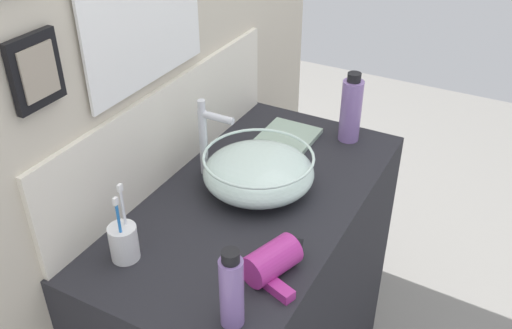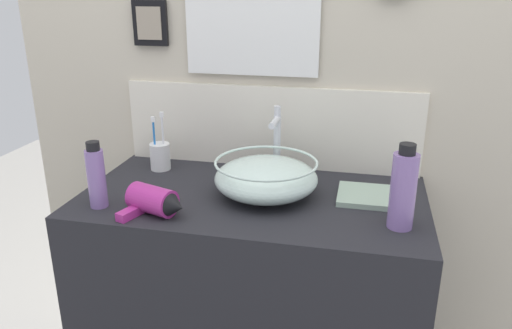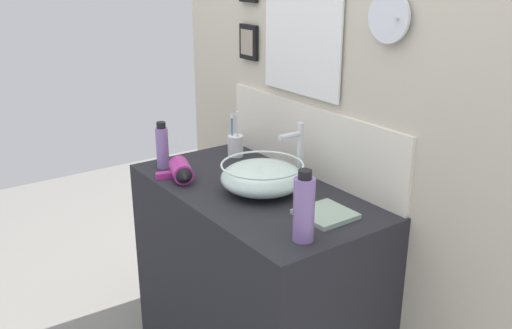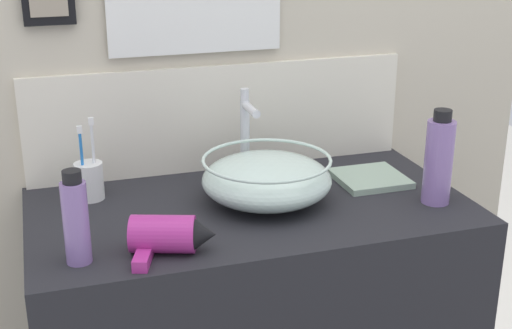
# 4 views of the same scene
# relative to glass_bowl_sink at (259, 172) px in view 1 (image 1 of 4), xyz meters

# --- Properties ---
(vanity_counter) EXTENTS (1.03, 0.55, 0.93)m
(vanity_counter) POSITION_rel_glass_bowl_sink_xyz_m (-0.04, -0.01, -0.52)
(vanity_counter) COLOR #232328
(vanity_counter) RESTS_ON ground
(back_panel) EXTENTS (1.82, 0.10, 2.53)m
(back_panel) POSITION_rel_glass_bowl_sink_xyz_m (-0.04, 0.29, 0.28)
(back_panel) COLOR beige
(back_panel) RESTS_ON ground
(glass_bowl_sink) EXTENTS (0.31, 0.31, 0.11)m
(glass_bowl_sink) POSITION_rel_glass_bowl_sink_xyz_m (0.00, 0.00, 0.00)
(glass_bowl_sink) COLOR silver
(glass_bowl_sink) RESTS_ON vanity_counter
(faucet) EXTENTS (0.02, 0.11, 0.23)m
(faucet) POSITION_rel_glass_bowl_sink_xyz_m (0.00, 0.17, 0.08)
(faucet) COLOR silver
(faucet) RESTS_ON vanity_counter
(hair_drier) EXTENTS (0.19, 0.14, 0.08)m
(hair_drier) POSITION_rel_glass_bowl_sink_xyz_m (-0.27, -0.19, -0.02)
(hair_drier) COLOR #B22D8C
(hair_drier) RESTS_ON vanity_counter
(toothbrush_cup) EXTENTS (0.07, 0.07, 0.20)m
(toothbrush_cup) POSITION_rel_glass_bowl_sink_xyz_m (-0.40, 0.15, -0.01)
(toothbrush_cup) COLOR white
(toothbrush_cup) RESTS_ON vanity_counter
(shampoo_bottle) EXTENTS (0.07, 0.07, 0.23)m
(shampoo_bottle) POSITION_rel_glass_bowl_sink_xyz_m (0.38, -0.12, 0.05)
(shampoo_bottle) COLOR #8C6BB2
(shampoo_bottle) RESTS_ON vanity_counter
(spray_bottle) EXTENTS (0.05, 0.05, 0.19)m
(spray_bottle) POSITION_rel_glass_bowl_sink_xyz_m (-0.45, -0.18, 0.03)
(spray_bottle) COLOR #8C6BB2
(spray_bottle) RESTS_ON vanity_counter
(hand_towel) EXTENTS (0.17, 0.17, 0.02)m
(hand_towel) POSITION_rel_glass_bowl_sink_xyz_m (0.30, 0.05, -0.05)
(hand_towel) COLOR #99B29E
(hand_towel) RESTS_ON vanity_counter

